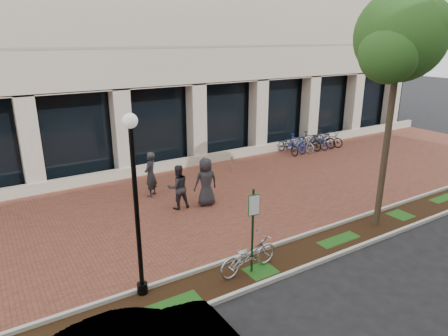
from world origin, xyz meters
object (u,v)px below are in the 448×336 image
pedestrian_left (150,174)px  pedestrian_right (206,182)px  lamppost (136,199)px  bike_rack_cluster (309,142)px  bollard (231,164)px  street_tree (400,43)px  pedestrian_mid (178,187)px  locked_bicycle (249,255)px  parking_sign (253,221)px

pedestrian_left → pedestrian_right: (1.52, -2.04, 0.01)m
lamppost → bike_rack_cluster: size_ratio=1.14×
pedestrian_right → bollard: bearing=-132.4°
street_tree → bollard: bearing=100.1°
pedestrian_mid → pedestrian_right: size_ratio=0.91×
bollard → pedestrian_left: bearing=-170.5°
locked_bicycle → pedestrian_right: 5.05m
parking_sign → locked_bicycle: size_ratio=1.27×
lamppost → pedestrian_right: bearing=44.6°
street_tree → pedestrian_mid: (-5.47, 5.05, -5.38)m
pedestrian_mid → street_tree: bearing=140.5°
pedestrian_mid → bike_rack_cluster: (10.42, 3.70, -0.38)m
parking_sign → lamppost: (-3.04, 0.69, 1.08)m
locked_bicycle → pedestrian_left: size_ratio=1.04×
parking_sign → street_tree: 7.32m
pedestrian_mid → pedestrian_right: bearing=169.6°
street_tree → bike_rack_cluster: size_ratio=1.87×
parking_sign → bike_rack_cluster: parking_sign is taller
locked_bicycle → pedestrian_right: size_ratio=1.02×
street_tree → pedestrian_right: street_tree is taller
bollard → locked_bicycle: bearing=-119.7°
parking_sign → street_tree: (5.65, 0.15, 4.66)m
bollard → bike_rack_cluster: 6.41m
street_tree → pedestrian_left: street_tree is taller
lamppost → bollard: lamppost is taller
lamppost → street_tree: 9.41m
bollard → pedestrian_mid: bearing=-148.4°
pedestrian_mid → bike_rack_cluster: pedestrian_mid is taller
locked_bicycle → bike_rack_cluster: 13.83m
locked_bicycle → pedestrian_left: bearing=-3.6°
parking_sign → street_tree: bearing=13.6°
bike_rack_cluster → pedestrian_right: bearing=-160.8°
locked_bicycle → bollard: (4.35, 7.64, -0.06)m
pedestrian_mid → bollard: bearing=-145.2°
street_tree → parking_sign: bearing=-178.4°
parking_sign → pedestrian_mid: bearing=100.0°
lamppost → pedestrian_left: 7.09m
locked_bicycle → bollard: 8.80m
pedestrian_mid → bike_rack_cluster: bearing=-157.2°
pedestrian_left → pedestrian_mid: 1.82m
parking_sign → pedestrian_left: parking_sign is taller
bollard → parking_sign: bearing=-119.0°
pedestrian_left → pedestrian_mid: (0.42, -1.77, -0.07)m
pedestrian_mid → pedestrian_right: pedestrian_right is taller
pedestrian_mid → parking_sign: bearing=91.2°
parking_sign → bollard: 8.92m
pedestrian_left → pedestrian_right: size_ratio=0.98×
pedestrian_left → bike_rack_cluster: (10.84, 1.93, -0.46)m
parking_sign → street_tree: size_ratio=0.32×
locked_bicycle → bike_rack_cluster: bearing=-55.5°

